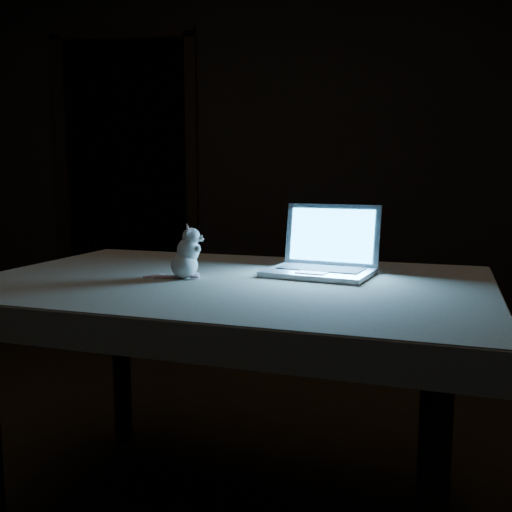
# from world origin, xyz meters

# --- Properties ---
(back_wall) EXTENTS (4.50, 0.04, 2.60)m
(back_wall) POSITION_xyz_m (0.00, 2.50, 1.30)
(back_wall) COLOR black
(back_wall) RESTS_ON ground
(doorway) EXTENTS (1.06, 0.36, 2.13)m
(doorway) POSITION_xyz_m (-1.10, 2.50, 1.06)
(doorway) COLOR black
(doorway) RESTS_ON back_wall
(table) EXTENTS (1.59, 1.21, 0.76)m
(table) POSITION_xyz_m (0.02, 0.02, 0.38)
(table) COLOR black
(table) RESTS_ON floor
(tablecloth) EXTENTS (1.80, 1.58, 0.09)m
(tablecloth) POSITION_xyz_m (0.04, 0.01, 0.72)
(tablecloth) COLOR #B8AB96
(tablecloth) RESTS_ON table
(laptop) EXTENTS (0.40, 0.37, 0.22)m
(laptop) POSITION_xyz_m (0.29, 0.11, 0.88)
(laptop) COLOR silver
(laptop) RESTS_ON tablecloth
(plush_mouse) EXTENTS (0.16, 0.16, 0.16)m
(plush_mouse) POSITION_xyz_m (-0.12, 0.02, 0.85)
(plush_mouse) COLOR silver
(plush_mouse) RESTS_ON tablecloth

